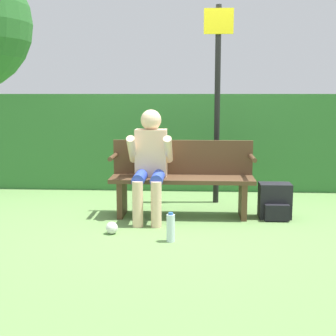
{
  "coord_description": "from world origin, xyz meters",
  "views": [
    {
      "loc": [
        0.14,
        -5.09,
        1.36
      ],
      "look_at": [
        -0.15,
        -0.1,
        0.56
      ],
      "focal_mm": 50.0,
      "sensor_mm": 36.0,
      "label": 1
    }
  ],
  "objects_px": {
    "person_seated": "(150,159)",
    "water_bottle": "(171,228)",
    "parked_car": "(315,118)",
    "backpack": "(275,202)",
    "signpost": "(217,92)",
    "park_bench": "(182,177)"
  },
  "relations": [
    {
      "from": "park_bench",
      "to": "water_bottle",
      "type": "distance_m",
      "value": 1.03
    },
    {
      "from": "person_seated",
      "to": "water_bottle",
      "type": "bearing_deg",
      "value": -72.23
    },
    {
      "from": "park_bench",
      "to": "signpost",
      "type": "distance_m",
      "value": 1.21
    },
    {
      "from": "park_bench",
      "to": "person_seated",
      "type": "distance_m",
      "value": 0.43
    },
    {
      "from": "person_seated",
      "to": "backpack",
      "type": "distance_m",
      "value": 1.45
    },
    {
      "from": "park_bench",
      "to": "water_bottle",
      "type": "height_order",
      "value": "park_bench"
    },
    {
      "from": "person_seated",
      "to": "signpost",
      "type": "xyz_separation_m",
      "value": [
        0.75,
        0.77,
        0.72
      ]
    },
    {
      "from": "water_bottle",
      "to": "park_bench",
      "type": "bearing_deg",
      "value": 85.5
    },
    {
      "from": "backpack",
      "to": "parked_car",
      "type": "xyz_separation_m",
      "value": [
        2.87,
        9.9,
        0.41
      ]
    },
    {
      "from": "water_bottle",
      "to": "parked_car",
      "type": "height_order",
      "value": "parked_car"
    },
    {
      "from": "backpack",
      "to": "signpost",
      "type": "relative_size",
      "value": 0.16
    },
    {
      "from": "signpost",
      "to": "backpack",
      "type": "bearing_deg",
      "value": -49.25
    },
    {
      "from": "parked_car",
      "to": "water_bottle",
      "type": "bearing_deg",
      "value": -93.12
    },
    {
      "from": "signpost",
      "to": "parked_car",
      "type": "height_order",
      "value": "signpost"
    },
    {
      "from": "park_bench",
      "to": "parked_car",
      "type": "height_order",
      "value": "parked_car"
    },
    {
      "from": "backpack",
      "to": "person_seated",
      "type": "bearing_deg",
      "value": -177.59
    },
    {
      "from": "park_bench",
      "to": "parked_car",
      "type": "relative_size",
      "value": 0.38
    },
    {
      "from": "person_seated",
      "to": "backpack",
      "type": "relative_size",
      "value": 3.08
    },
    {
      "from": "backpack",
      "to": "parked_car",
      "type": "height_order",
      "value": "parked_car"
    },
    {
      "from": "park_bench",
      "to": "signpost",
      "type": "relative_size",
      "value": 0.66
    },
    {
      "from": "person_seated",
      "to": "water_bottle",
      "type": "relative_size",
      "value": 4.28
    },
    {
      "from": "signpost",
      "to": "parked_car",
      "type": "distance_m",
      "value": 9.85
    }
  ]
}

